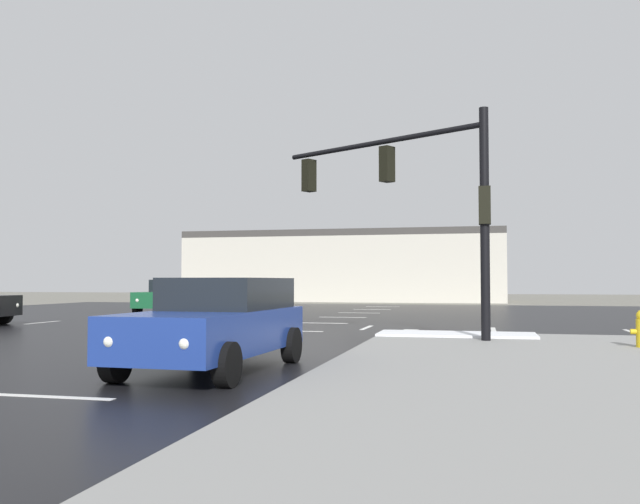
% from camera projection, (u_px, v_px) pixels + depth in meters
% --- Properties ---
extents(ground_plane, '(120.00, 120.00, 0.00)m').
position_uv_depth(ground_plane, '(307.00, 327.00, 22.56)').
color(ground_plane, slate).
extents(road_asphalt, '(44.00, 44.00, 0.02)m').
position_uv_depth(road_asphalt, '(307.00, 327.00, 22.56)').
color(road_asphalt, black).
rests_on(road_asphalt, ground_plane).
extents(snow_strip_curbside, '(4.00, 1.60, 0.06)m').
position_uv_depth(snow_strip_curbside, '(456.00, 334.00, 17.53)').
color(snow_strip_curbside, white).
rests_on(snow_strip_curbside, sidewalk_corner).
extents(lane_markings, '(36.15, 36.15, 0.01)m').
position_uv_depth(lane_markings, '(334.00, 330.00, 20.95)').
color(lane_markings, silver).
rests_on(lane_markings, road_asphalt).
extents(traffic_signal_mast, '(5.77, 3.43, 5.55)m').
position_uv_depth(traffic_signal_mast, '(418.00, 188.00, 17.45)').
color(traffic_signal_mast, black).
rests_on(traffic_signal_mast, sidewalk_corner).
extents(strip_building_background, '(23.98, 8.00, 5.32)m').
position_uv_depth(strip_building_background, '(346.00, 267.00, 52.87)').
color(strip_building_background, beige).
rests_on(strip_building_background, ground_plane).
extents(sedan_blue, '(2.14, 4.59, 1.58)m').
position_uv_depth(sedan_blue, '(218.00, 321.00, 11.61)').
color(sedan_blue, navy).
rests_on(sedan_blue, road_asphalt).
extents(sedan_navy, '(2.12, 4.58, 1.58)m').
position_uv_depth(sedan_navy, '(232.00, 293.00, 38.12)').
color(sedan_navy, '#141E47').
rests_on(sedan_navy, road_asphalt).
extents(sedan_green, '(2.18, 4.60, 1.58)m').
position_uv_depth(sedan_green, '(172.00, 296.00, 31.63)').
color(sedan_green, '#195933').
rests_on(sedan_green, road_asphalt).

